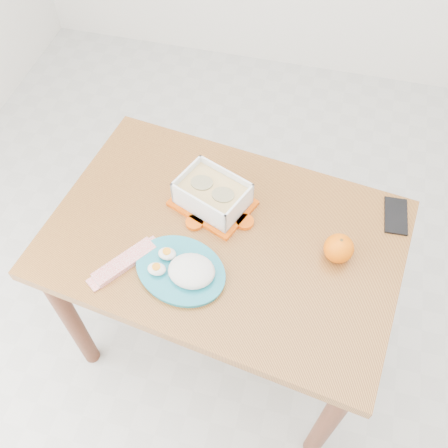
% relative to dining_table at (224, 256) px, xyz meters
% --- Properties ---
extents(ground, '(3.50, 3.50, 0.00)m').
position_rel_dining_table_xyz_m(ground, '(0.13, 0.13, -0.63)').
color(ground, '#B7B7B2').
rests_on(ground, ground).
extents(dining_table, '(1.14, 0.84, 0.75)m').
position_rel_dining_table_xyz_m(dining_table, '(0.00, 0.00, 0.00)').
color(dining_table, '#AA7630').
rests_on(dining_table, ground).
extents(food_container, '(0.28, 0.25, 0.10)m').
position_rel_dining_table_xyz_m(food_container, '(-0.06, 0.11, 0.16)').
color(food_container, '#E15006').
rests_on(food_container, dining_table).
extents(orange_fruit, '(0.09, 0.09, 0.09)m').
position_rel_dining_table_xyz_m(orange_fruit, '(0.34, 0.01, 0.16)').
color(orange_fruit, '#E95004').
rests_on(orange_fruit, dining_table).
extents(rice_plate, '(0.34, 0.34, 0.07)m').
position_rel_dining_table_xyz_m(rice_plate, '(-0.08, -0.16, 0.14)').
color(rice_plate, '#187484').
rests_on(rice_plate, dining_table).
extents(candy_bar, '(0.15, 0.19, 0.02)m').
position_rel_dining_table_xyz_m(candy_bar, '(-0.26, -0.17, 0.13)').
color(candy_bar, '#B9090E').
rests_on(candy_bar, dining_table).
extents(smartphone, '(0.08, 0.14, 0.01)m').
position_rel_dining_table_xyz_m(smartphone, '(0.50, 0.20, 0.12)').
color(smartphone, black).
rests_on(smartphone, dining_table).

